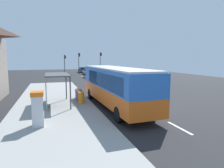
# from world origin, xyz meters

# --- Properties ---
(ground_plane) EXTENTS (56.00, 92.00, 0.04)m
(ground_plane) POSITION_xyz_m (0.00, 14.00, -0.02)
(ground_plane) COLOR #262628
(sidewalk_platform) EXTENTS (6.20, 30.00, 0.18)m
(sidewalk_platform) POSITION_xyz_m (-6.40, 2.00, 0.09)
(sidewalk_platform) COLOR #999993
(sidewalk_platform) RESTS_ON ground
(lane_stripe_seg_0) EXTENTS (0.16, 2.20, 0.01)m
(lane_stripe_seg_0) POSITION_xyz_m (0.25, -6.00, 0.01)
(lane_stripe_seg_0) COLOR silver
(lane_stripe_seg_0) RESTS_ON ground
(lane_stripe_seg_1) EXTENTS (0.16, 2.20, 0.01)m
(lane_stripe_seg_1) POSITION_xyz_m (0.25, -1.00, 0.01)
(lane_stripe_seg_1) COLOR silver
(lane_stripe_seg_1) RESTS_ON ground
(lane_stripe_seg_2) EXTENTS (0.16, 2.20, 0.01)m
(lane_stripe_seg_2) POSITION_xyz_m (0.25, 4.00, 0.01)
(lane_stripe_seg_2) COLOR silver
(lane_stripe_seg_2) RESTS_ON ground
(lane_stripe_seg_3) EXTENTS (0.16, 2.20, 0.01)m
(lane_stripe_seg_3) POSITION_xyz_m (0.25, 9.00, 0.01)
(lane_stripe_seg_3) COLOR silver
(lane_stripe_seg_3) RESTS_ON ground
(lane_stripe_seg_4) EXTENTS (0.16, 2.20, 0.01)m
(lane_stripe_seg_4) POSITION_xyz_m (0.25, 14.00, 0.01)
(lane_stripe_seg_4) COLOR silver
(lane_stripe_seg_4) RESTS_ON ground
(lane_stripe_seg_5) EXTENTS (0.16, 2.20, 0.01)m
(lane_stripe_seg_5) POSITION_xyz_m (0.25, 19.00, 0.01)
(lane_stripe_seg_5) COLOR silver
(lane_stripe_seg_5) RESTS_ON ground
(lane_stripe_seg_6) EXTENTS (0.16, 2.20, 0.01)m
(lane_stripe_seg_6) POSITION_xyz_m (0.25, 24.00, 0.01)
(lane_stripe_seg_6) COLOR silver
(lane_stripe_seg_6) RESTS_ON ground
(lane_stripe_seg_7) EXTENTS (0.16, 2.20, 0.01)m
(lane_stripe_seg_7) POSITION_xyz_m (0.25, 29.00, 0.01)
(lane_stripe_seg_7) COLOR silver
(lane_stripe_seg_7) RESTS_ON ground
(bus) EXTENTS (2.82, 11.08, 3.21)m
(bus) POSITION_xyz_m (-1.71, -0.27, 1.84)
(bus) COLOR orange
(bus) RESTS_ON ground
(white_van) EXTENTS (2.22, 5.28, 2.30)m
(white_van) POSITION_xyz_m (2.20, 25.45, 1.34)
(white_van) COLOR white
(white_van) RESTS_ON ground
(sedan_near) EXTENTS (1.89, 4.42, 1.52)m
(sedan_near) POSITION_xyz_m (2.30, 32.98, 0.79)
(sedan_near) COLOR #B7B7BC
(sedan_near) RESTS_ON ground
(sedan_far) EXTENTS (2.02, 4.49, 1.52)m
(sedan_far) POSITION_xyz_m (2.30, 40.71, 0.79)
(sedan_far) COLOR navy
(sedan_far) RESTS_ON ground
(ticket_machine) EXTENTS (0.66, 0.76, 1.94)m
(ticket_machine) POSITION_xyz_m (-7.34, -3.76, 1.17)
(ticket_machine) COLOR silver
(ticket_machine) RESTS_ON sidewalk_platform
(recycling_bin_orange) EXTENTS (0.52, 0.52, 0.95)m
(recycling_bin_orange) POSITION_xyz_m (-4.20, 1.17, 0.66)
(recycling_bin_orange) COLOR orange
(recycling_bin_orange) RESTS_ON sidewalk_platform
(recycling_bin_red) EXTENTS (0.52, 0.52, 0.95)m
(recycling_bin_red) POSITION_xyz_m (-4.20, 1.87, 0.66)
(recycling_bin_red) COLOR red
(recycling_bin_red) RESTS_ON sidewalk_platform
(recycling_bin_blue) EXTENTS (0.52, 0.52, 0.95)m
(recycling_bin_blue) POSITION_xyz_m (-4.20, 2.57, 0.66)
(recycling_bin_blue) COLOR blue
(recycling_bin_blue) RESTS_ON sidewalk_platform
(recycling_bin_yellow) EXTENTS (0.52, 0.52, 0.95)m
(recycling_bin_yellow) POSITION_xyz_m (-4.20, 3.27, 0.66)
(recycling_bin_yellow) COLOR yellow
(recycling_bin_yellow) RESTS_ON sidewalk_platform
(traffic_light_near_side) EXTENTS (0.49, 0.28, 5.50)m
(traffic_light_near_side) POSITION_xyz_m (5.49, 32.51, 3.63)
(traffic_light_near_side) COLOR #2D2D2D
(traffic_light_near_side) RESTS_ON ground
(traffic_light_far_side) EXTENTS (0.49, 0.28, 4.83)m
(traffic_light_far_side) POSITION_xyz_m (-3.10, 33.31, 3.22)
(traffic_light_far_side) COLOR #2D2D2D
(traffic_light_far_side) RESTS_ON ground
(traffic_light_median) EXTENTS (0.49, 0.28, 5.37)m
(traffic_light_median) POSITION_xyz_m (0.40, 34.11, 3.55)
(traffic_light_median) COLOR #2D2D2D
(traffic_light_median) RESTS_ON ground
(bus_shelter) EXTENTS (1.80, 4.00, 2.50)m
(bus_shelter) POSITION_xyz_m (-6.41, 1.36, 2.10)
(bus_shelter) COLOR #4C4C51
(bus_shelter) RESTS_ON sidewalk_platform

